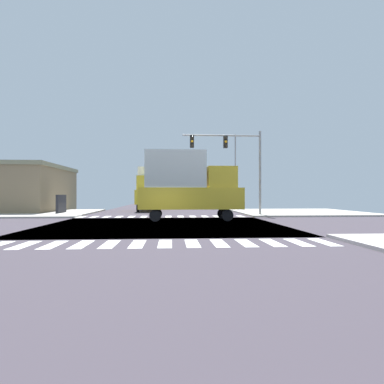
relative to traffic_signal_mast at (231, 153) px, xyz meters
name	(u,v)px	position (x,y,z in m)	size (l,w,h in m)	color
ground	(163,225)	(-5.53, -7.60, -5.33)	(90.00, 90.00, 0.05)	#3B343D
sidewalk_corner_ne	(297,212)	(7.47, 4.40, -5.24)	(12.00, 12.00, 0.14)	#B2ADA3
sidewalk_corner_nw	(28,213)	(-18.53, 4.40, -5.24)	(12.00, 12.00, 0.14)	#B5AFA6
crosswalk_near	(151,244)	(-5.78, -14.90, -5.30)	(13.50, 2.00, 0.01)	silver
crosswalk_far	(162,217)	(-5.78, -0.30, -5.30)	(13.50, 2.00, 0.01)	silver
traffic_signal_mast	(231,153)	(0.00, 0.00, 0.00)	(6.69, 0.55, 7.20)	gray
street_lamp	(234,165)	(2.54, 11.83, 0.09)	(1.78, 0.32, 9.18)	gray
bank_building	(9,189)	(-22.04, 8.01, -2.86)	(12.51, 11.28, 4.88)	#826F52
box_truck_farside_1	(149,188)	(-7.53, 9.48, -2.74)	(2.40, 7.20, 4.85)	black
box_truck_trailing_2	(188,184)	(-3.90, -4.10, -2.74)	(7.20, 2.40, 4.85)	black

